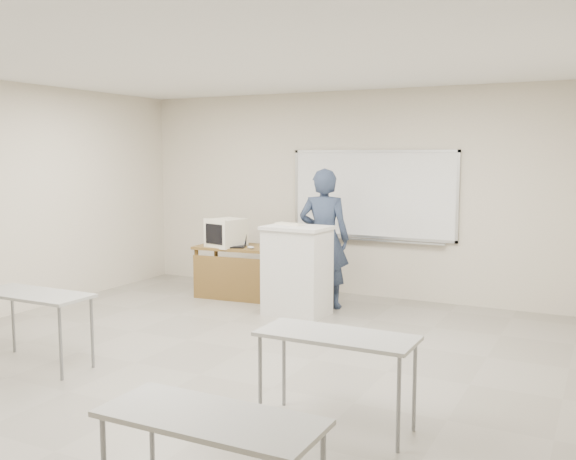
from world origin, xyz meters
The scene contains 10 objects.
floor centered at (0.00, 0.00, -0.01)m, with size 7.00×8.00×0.01m, color gray.
whiteboard centered at (0.30, 3.97, 1.48)m, with size 2.48×0.10×1.31m.
student_desks centered at (0.00, -1.35, 0.67)m, with size 4.40×2.20×0.73m.
instructor_desk centered at (-1.32, 2.98, 0.54)m, with size 1.43×0.71×0.75m.
podium centered at (-0.20, 2.50, 0.58)m, with size 0.82×0.60×1.16m.
crt_monitor centered at (-1.57, 2.97, 0.95)m, with size 0.44×0.49×0.42m.
laptop centered at (-1.42, 2.97, 0.81)m, with size 0.34×0.31×0.25m.
mouse centered at (-1.12, 2.89, 0.77)m, with size 0.11×0.07×0.04m, color #A5A8AD.
keyboard centered at (-0.35, 2.58, 1.17)m, with size 0.40×0.13×0.02m, color beige.
presenter centered at (-0.05, 3.02, 0.95)m, with size 0.69×0.45×1.89m, color black.
Camera 1 is at (3.40, -4.85, 2.07)m, focal length 40.00 mm.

